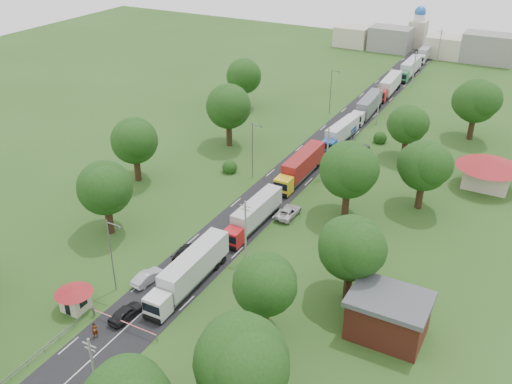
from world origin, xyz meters
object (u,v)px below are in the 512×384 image
Objects in this scene: car_lane_front at (126,313)px; car_lane_mid at (148,277)px; truck_0 at (190,271)px; boom_barrier at (114,319)px; guard_booth at (74,294)px; pedestrian_near at (95,331)px; info_sign at (353,133)px.

car_lane_mid is at bearing -68.92° from car_lane_front.
truck_0 reaches higher than car_lane_mid.
car_lane_front is at bearing 76.59° from boom_barrier.
car_lane_mid is at bearing 62.71° from guard_booth.
pedestrian_near is (1.13, -10.74, 0.21)m from car_lane_mid.
info_sign reaches higher than boom_barrier.
boom_barrier is 1.55m from car_lane_front.
info_sign is (12.40, 60.00, 0.84)m from guard_booth.
info_sign reaches higher than car_lane_front.
truck_0 is 3.36× the size of car_lane_front.
car_lane_front is at bearing 114.36° from car_lane_mid.
boom_barrier is 8.30m from car_lane_mid.
boom_barrier is 2.02× the size of car_lane_mid.
info_sign is 63.03m from pedestrian_near.
car_lane_front reaches higher than boom_barrier.
info_sign is 58.87m from car_lane_front.
boom_barrier is at bearing 0.01° from guard_booth.
info_sign is 2.13× the size of pedestrian_near.
car_lane_front is (-6.20, -58.50, -2.23)m from info_sign.
guard_booth is 61.27m from info_sign.
pedestrian_near is at bearing 82.37° from car_lane_front.
info_sign reaches higher than guard_booth.
pedestrian_near reaches higher than car_lane_front.
car_lane_mid is at bearing -159.41° from truck_0.
truck_0 is 9.22m from car_lane_front.
guard_booth reaches higher than boom_barrier.
truck_0 reaches higher than guard_booth.
truck_0 is at bearing -105.63° from car_lane_front.
guard_booth is at bearing 17.93° from car_lane_front.
info_sign is at bearing 83.76° from boom_barrier.
car_lane_mid is (-1.64, 8.14, -0.14)m from boom_barrier.
car_lane_front is (-3.11, -8.56, -1.47)m from truck_0.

